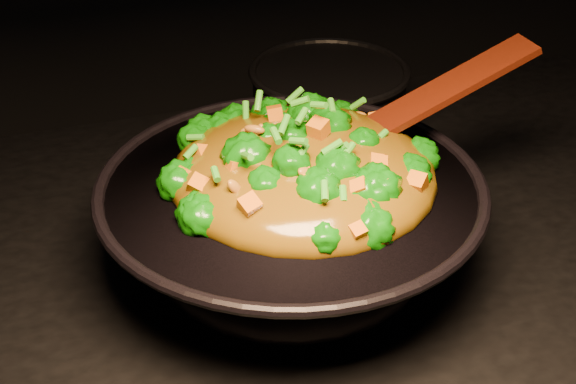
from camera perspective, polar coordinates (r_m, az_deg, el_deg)
name	(u,v)px	position (r m, az deg, el deg)	size (l,w,h in m)	color
wok	(291,229)	(0.89, 0.20, -2.62)	(0.41, 0.41, 0.11)	black
stir_fry	(304,139)	(0.85, 1.12, 3.78)	(0.29, 0.29, 0.10)	#0E5E06
spatula	(413,107)	(0.92, 8.91, 5.97)	(0.31, 0.05, 0.01)	#391107
back_pot	(328,107)	(1.14, 2.89, 6.05)	(0.21, 0.21, 0.12)	black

